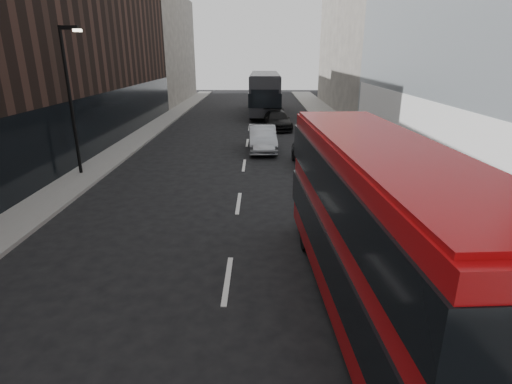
{
  "coord_description": "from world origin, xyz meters",
  "views": [
    {
      "loc": [
        0.88,
        -1.6,
        5.89
      ],
      "look_at": [
        0.79,
        8.22,
        2.5
      ],
      "focal_mm": 28.0,
      "sensor_mm": 36.0,
      "label": 1
    }
  ],
  "objects_px": {
    "car_a": "(310,153)",
    "car_c": "(277,120)",
    "street_lamp": "(71,92)",
    "red_bus": "(378,223)",
    "grey_bus": "(265,92)",
    "car_b": "(262,138)"
  },
  "relations": [
    {
      "from": "car_a",
      "to": "car_c",
      "type": "xyz_separation_m",
      "value": [
        -1.36,
        11.65,
        0.01
      ]
    },
    {
      "from": "street_lamp",
      "to": "car_c",
      "type": "distance_m",
      "value": 17.59
    },
    {
      "from": "red_bus",
      "to": "car_a",
      "type": "xyz_separation_m",
      "value": [
        0.14,
        13.32,
        -1.58
      ]
    },
    {
      "from": "grey_bus",
      "to": "car_a",
      "type": "height_order",
      "value": "grey_bus"
    },
    {
      "from": "car_a",
      "to": "grey_bus",
      "type": "bearing_deg",
      "value": 91.68
    },
    {
      "from": "car_b",
      "to": "car_c",
      "type": "bearing_deg",
      "value": 78.39
    },
    {
      "from": "car_a",
      "to": "car_b",
      "type": "height_order",
      "value": "car_b"
    },
    {
      "from": "car_a",
      "to": "car_c",
      "type": "bearing_deg",
      "value": 91.93
    },
    {
      "from": "grey_bus",
      "to": "car_c",
      "type": "bearing_deg",
      "value": -83.55
    },
    {
      "from": "car_b",
      "to": "car_c",
      "type": "relative_size",
      "value": 0.97
    },
    {
      "from": "street_lamp",
      "to": "red_bus",
      "type": "distance_m",
      "value": 16.43
    },
    {
      "from": "car_a",
      "to": "car_c",
      "type": "height_order",
      "value": "car_c"
    },
    {
      "from": "red_bus",
      "to": "car_a",
      "type": "height_order",
      "value": "red_bus"
    },
    {
      "from": "red_bus",
      "to": "car_c",
      "type": "relative_size",
      "value": 2.08
    },
    {
      "from": "car_b",
      "to": "street_lamp",
      "type": "bearing_deg",
      "value": -150.8
    },
    {
      "from": "street_lamp",
      "to": "car_c",
      "type": "xyz_separation_m",
      "value": [
        10.54,
        13.65,
        -3.46
      ]
    },
    {
      "from": "street_lamp",
      "to": "red_bus",
      "type": "relative_size",
      "value": 0.68
    },
    {
      "from": "car_a",
      "to": "car_c",
      "type": "distance_m",
      "value": 11.73
    },
    {
      "from": "car_c",
      "to": "red_bus",
      "type": "bearing_deg",
      "value": -92.95
    },
    {
      "from": "street_lamp",
      "to": "car_b",
      "type": "height_order",
      "value": "street_lamp"
    },
    {
      "from": "grey_bus",
      "to": "car_b",
      "type": "distance_m",
      "value": 16.97
    },
    {
      "from": "red_bus",
      "to": "car_c",
      "type": "height_order",
      "value": "red_bus"
    }
  ]
}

